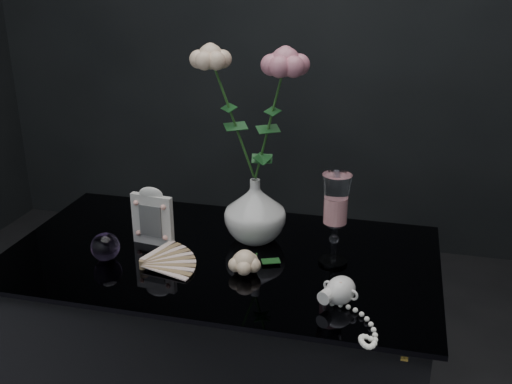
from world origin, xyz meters
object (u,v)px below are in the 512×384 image
(pearl_jar, at_px, (341,289))
(vase, at_px, (255,210))
(picture_frame, at_px, (152,216))
(paperweight, at_px, (105,247))
(wine_glass, at_px, (335,220))
(loose_rose, at_px, (245,262))

(pearl_jar, bearing_deg, vase, 159.23)
(vase, xyz_separation_m, pearl_jar, (0.25, -0.25, -0.05))
(picture_frame, bearing_deg, vase, 26.78)
(paperweight, xyz_separation_m, pearl_jar, (0.57, -0.05, -0.00))
(wine_glass, height_order, paperweight, wine_glass)
(wine_glass, relative_size, pearl_jar, 1.04)
(picture_frame, xyz_separation_m, paperweight, (-0.08, -0.11, -0.04))
(vase, height_order, loose_rose, vase)
(wine_glass, bearing_deg, vase, 159.30)
(wine_glass, distance_m, loose_rose, 0.23)
(wine_glass, distance_m, picture_frame, 0.46)
(picture_frame, relative_size, loose_rose, 0.94)
(wine_glass, bearing_deg, paperweight, -167.71)
(loose_rose, bearing_deg, paperweight, -169.24)
(picture_frame, height_order, loose_rose, picture_frame)
(wine_glass, bearing_deg, loose_rose, -153.41)
(paperweight, bearing_deg, loose_rose, 3.35)
(vase, distance_m, loose_rose, 0.18)
(vase, relative_size, pearl_jar, 0.76)
(picture_frame, height_order, paperweight, picture_frame)
(vase, bearing_deg, picture_frame, -160.45)
(loose_rose, bearing_deg, wine_glass, 34.01)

